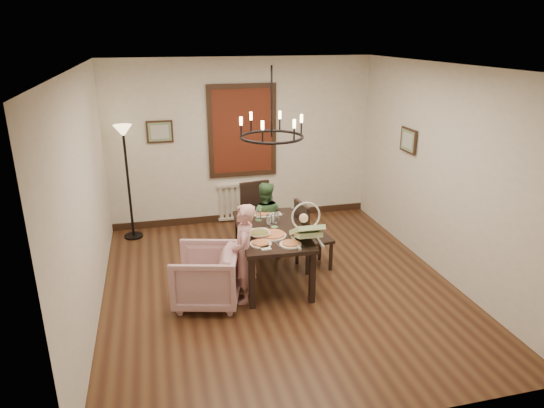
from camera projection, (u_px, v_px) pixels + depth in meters
name	position (u px, v px, depth m)	size (l,w,h in m)	color
room_shell	(273.00, 177.00, 6.27)	(4.51, 5.00, 2.81)	#51321B
dining_table	(272.00, 235.00, 6.41)	(0.95, 1.58, 0.72)	black
chair_far	(260.00, 218.00, 7.29)	(0.46, 0.46, 1.05)	black
chair_right	(314.00, 235.00, 6.76)	(0.44, 0.44, 1.00)	black
armchair	(206.00, 276.00, 5.90)	(0.77, 0.79, 0.72)	#C5979A
elderly_woman	(244.00, 262.00, 5.91)	(0.38, 0.25, 1.05)	#D79799
seated_man	(265.00, 226.00, 7.14)	(0.46, 0.36, 0.95)	#447143
baby_bouncer	(307.00, 229.00, 5.94)	(0.39, 0.53, 0.35)	#CDF1A6
salad_bowl	(259.00, 234.00, 6.13)	(0.33, 0.33, 0.08)	white
pizza_platter	(273.00, 235.00, 6.14)	(0.35, 0.35, 0.04)	tan
drinking_glass	(269.00, 220.00, 6.50)	(0.06, 0.06, 0.13)	silver
window_blinds	(242.00, 131.00, 8.12)	(1.00, 0.03, 1.40)	maroon
radiator	(244.00, 201.00, 8.56)	(0.92, 0.12, 0.62)	silver
picture_back	(160.00, 132.00, 7.80)	(0.42, 0.03, 0.36)	black
picture_right	(408.00, 140.00, 7.18)	(0.42, 0.03, 0.36)	black
floor_lamp	(128.00, 184.00, 7.64)	(0.30, 0.30, 1.80)	black
chandelier	(272.00, 137.00, 5.97)	(0.80, 0.80, 0.04)	black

